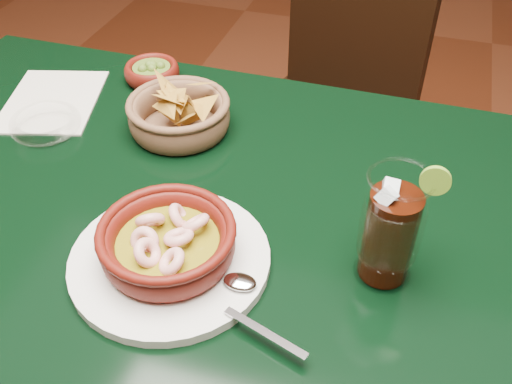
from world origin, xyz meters
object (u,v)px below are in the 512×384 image
(chip_basket, at_px, (179,114))
(cola_drink, at_px, (391,229))
(dining_table, at_px, (181,239))
(dining_chair, at_px, (327,107))
(shrimp_plate, at_px, (169,247))

(chip_basket, distance_m, cola_drink, 0.46)
(dining_table, xyz_separation_m, cola_drink, (0.33, -0.06, 0.18))
(dining_table, xyz_separation_m, dining_chair, (0.11, 0.71, -0.15))
(shrimp_plate, xyz_separation_m, chip_basket, (-0.11, 0.30, 0.00))
(chip_basket, bearing_deg, dining_chair, 71.90)
(dining_chair, bearing_deg, dining_table, -99.11)
(dining_table, distance_m, dining_chair, 0.73)
(dining_chair, height_order, chip_basket, dining_chair)
(shrimp_plate, height_order, cola_drink, cola_drink)
(chip_basket, bearing_deg, cola_drink, -30.27)
(shrimp_plate, relative_size, chip_basket, 1.67)
(dining_table, relative_size, cola_drink, 6.28)
(dining_table, bearing_deg, cola_drink, -10.59)
(chip_basket, relative_size, cola_drink, 1.12)
(dining_table, relative_size, chip_basket, 5.60)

